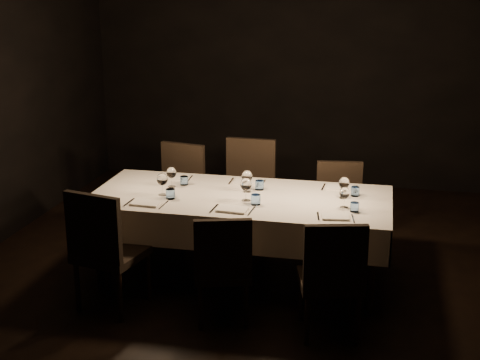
% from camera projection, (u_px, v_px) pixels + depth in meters
% --- Properties ---
extents(room, '(5.01, 6.01, 3.01)m').
position_uv_depth(room, '(240.00, 110.00, 5.42)').
color(room, black).
rests_on(room, ground).
extents(dining_table, '(2.52, 1.12, 0.76)m').
position_uv_depth(dining_table, '(240.00, 204.00, 5.66)').
color(dining_table, black).
rests_on(dining_table, ground).
extents(chair_near_left, '(0.57, 0.57, 1.00)m').
position_uv_depth(chair_near_left, '(104.00, 246.00, 5.13)').
color(chair_near_left, black).
rests_on(chair_near_left, ground).
extents(place_setting_near_left, '(0.35, 0.41, 0.19)m').
position_uv_depth(place_setting_near_left, '(159.00, 190.00, 5.54)').
color(place_setting_near_left, silver).
rests_on(place_setting_near_left, dining_table).
extents(chair_near_center, '(0.52, 0.52, 0.88)m').
position_uv_depth(chair_near_center, '(222.00, 264.00, 4.95)').
color(chair_near_center, black).
rests_on(chair_near_center, ground).
extents(place_setting_near_center, '(0.36, 0.42, 0.20)m').
position_uv_depth(place_setting_near_center, '(244.00, 195.00, 5.39)').
color(place_setting_near_center, silver).
rests_on(place_setting_near_center, dining_table).
extents(chair_near_right, '(0.53, 0.53, 0.92)m').
position_uv_depth(chair_near_right, '(332.00, 274.00, 4.74)').
color(chair_near_right, black).
rests_on(chair_near_right, ground).
extents(place_setting_near_right, '(0.32, 0.40, 0.17)m').
position_uv_depth(place_setting_near_right, '(344.00, 203.00, 5.23)').
color(place_setting_near_right, silver).
rests_on(place_setting_near_right, dining_table).
extents(chair_far_left, '(0.55, 0.55, 0.97)m').
position_uv_depth(chair_far_left, '(178.00, 189.00, 6.58)').
color(chair_far_left, black).
rests_on(chair_far_left, ground).
extents(place_setting_far_left, '(0.33, 0.40, 0.18)m').
position_uv_depth(place_setting_far_left, '(176.00, 176.00, 5.95)').
color(place_setting_far_left, silver).
rests_on(place_setting_far_left, dining_table).
extents(chair_far_center, '(0.50, 0.50, 1.02)m').
position_uv_depth(chair_far_center, '(248.00, 188.00, 6.52)').
color(chair_far_center, black).
rests_on(chair_far_center, ground).
extents(place_setting_far_center, '(0.34, 0.41, 0.19)m').
position_uv_depth(place_setting_far_center, '(250.00, 180.00, 5.81)').
color(place_setting_far_center, silver).
rests_on(place_setting_far_center, dining_table).
extents(chair_far_right, '(0.48, 0.48, 0.89)m').
position_uv_depth(chair_far_right, '(339.00, 205.00, 6.24)').
color(chair_far_right, black).
rests_on(chair_far_right, ground).
extents(place_setting_far_right, '(0.33, 0.41, 0.18)m').
position_uv_depth(place_setting_far_right, '(345.00, 187.00, 5.64)').
color(place_setting_far_right, silver).
rests_on(place_setting_far_right, dining_table).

